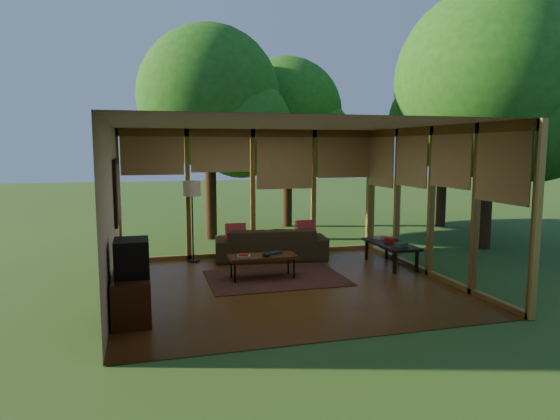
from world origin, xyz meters
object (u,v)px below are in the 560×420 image
object	(u,v)px
media_cabinet	(132,297)
sofa	(271,243)
coffee_table	(262,257)
side_console	(391,245)
television	(132,258)
floor_lamp	(192,193)

from	to	relation	value
media_cabinet	sofa	bearing A→B (deg)	47.84
coffee_table	side_console	size ratio (longest dim) A/B	0.86
media_cabinet	television	bearing A→B (deg)	0.00
coffee_table	side_console	xyz separation A→B (m)	(2.67, 0.30, 0.02)
floor_lamp	side_console	world-z (taller)	floor_lamp
media_cabinet	television	size ratio (longest dim) A/B	1.82
sofa	floor_lamp	size ratio (longest dim) A/B	1.39
coffee_table	television	bearing A→B (deg)	-144.66
sofa	floor_lamp	distance (m)	1.93
media_cabinet	coffee_table	distance (m)	2.69
sofa	coffee_table	world-z (taller)	sofa
sofa	media_cabinet	world-z (taller)	sofa
television	coffee_table	world-z (taller)	television
floor_lamp	coffee_table	distance (m)	2.24
sofa	media_cabinet	xyz separation A→B (m)	(-2.74, -3.02, -0.03)
media_cabinet	side_console	size ratio (longest dim) A/B	0.71
side_console	television	bearing A→B (deg)	-159.18
coffee_table	sofa	bearing A→B (deg)	70.05
sofa	television	bearing A→B (deg)	55.73
sofa	side_console	world-z (taller)	sofa
television	floor_lamp	bearing A→B (deg)	70.77
television	media_cabinet	bearing A→B (deg)	180.00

